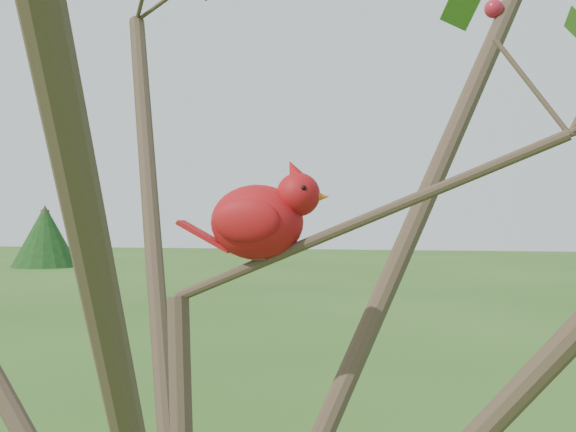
# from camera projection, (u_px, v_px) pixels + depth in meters

# --- Properties ---
(crabapple_tree) EXTENTS (2.35, 2.05, 2.95)m
(crabapple_tree) POSITION_uv_depth(u_px,v_px,m) (200.00, 190.00, 1.16)
(crabapple_tree) COLOR #3C2B20
(crabapple_tree) RESTS_ON ground
(cardinal) EXTENTS (0.25, 0.13, 0.17)m
(cardinal) POSITION_uv_depth(u_px,v_px,m) (262.00, 218.00, 1.26)
(cardinal) COLOR red
(cardinal) RESTS_ON ground
(distant_trees) EXTENTS (41.39, 14.07, 2.93)m
(distant_trees) POSITION_uv_depth(u_px,v_px,m) (383.00, 234.00, 25.12)
(distant_trees) COLOR #3C2B20
(distant_trees) RESTS_ON ground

